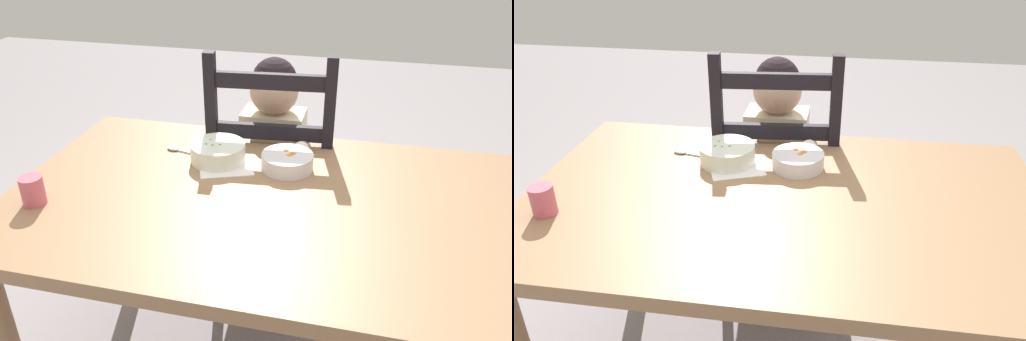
% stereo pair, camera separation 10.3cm
% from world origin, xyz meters
% --- Properties ---
extents(dining_table, '(1.41, 0.86, 0.72)m').
position_xyz_m(dining_table, '(0.00, 0.00, 0.62)').
color(dining_table, '#966F4D').
rests_on(dining_table, ground).
extents(dining_chair, '(0.46, 0.46, 1.01)m').
position_xyz_m(dining_chair, '(-0.08, 0.47, 0.47)').
color(dining_chair, black).
rests_on(dining_chair, ground).
extents(child_figure, '(0.32, 0.31, 0.96)m').
position_xyz_m(child_figure, '(-0.08, 0.47, 0.63)').
color(child_figure, beige).
rests_on(child_figure, ground).
extents(bowl_of_peas, '(0.17, 0.17, 0.06)m').
position_xyz_m(bowl_of_peas, '(-0.19, 0.18, 0.75)').
color(bowl_of_peas, white).
rests_on(bowl_of_peas, dining_table).
extents(bowl_of_carrots, '(0.15, 0.15, 0.05)m').
position_xyz_m(bowl_of_carrots, '(0.02, 0.18, 0.74)').
color(bowl_of_carrots, white).
rests_on(bowl_of_carrots, dining_table).
extents(spoon, '(0.14, 0.05, 0.01)m').
position_xyz_m(spoon, '(-0.33, 0.22, 0.72)').
color(spoon, silver).
rests_on(spoon, dining_table).
extents(drinking_cup, '(0.06, 0.06, 0.08)m').
position_xyz_m(drinking_cup, '(-0.59, -0.17, 0.75)').
color(drinking_cup, '#D15B6E').
rests_on(drinking_cup, dining_table).
extents(paper_napkin, '(0.20, 0.19, 0.00)m').
position_xyz_m(paper_napkin, '(-0.16, 0.15, 0.72)').
color(paper_napkin, white).
rests_on(paper_napkin, dining_table).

